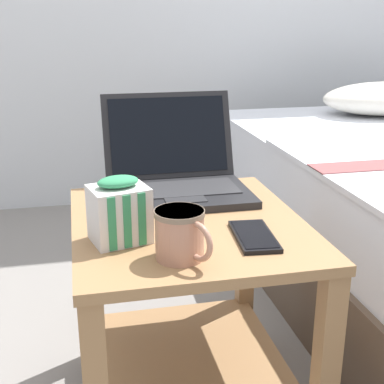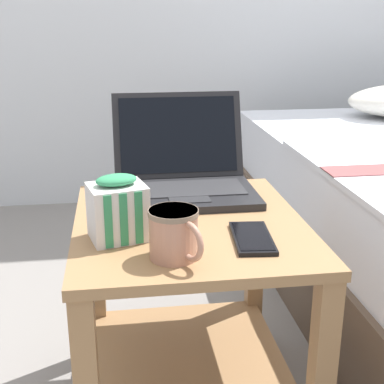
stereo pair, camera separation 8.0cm
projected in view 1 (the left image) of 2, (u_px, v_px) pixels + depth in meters
name	position (u px, v px, depth m)	size (l,w,h in m)	color
bedside_table	(188.00, 293.00, 1.23)	(0.50, 0.57, 0.50)	#997047
laptop	(176.00, 174.00, 1.35)	(0.34, 0.32, 0.23)	black
mug_front_left	(181.00, 232.00, 0.98)	(0.09, 0.13, 0.09)	tan
snack_bag	(119.00, 212.00, 1.05)	(0.13, 0.11, 0.13)	silver
cell_phone	(254.00, 236.00, 1.08)	(0.09, 0.17, 0.01)	black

